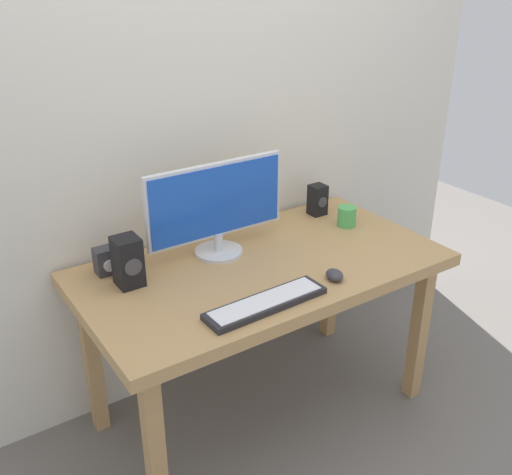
# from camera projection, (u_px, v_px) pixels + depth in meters

# --- Properties ---
(ground_plane) EXTENTS (6.00, 6.00, 0.00)m
(ground_plane) POSITION_uv_depth(u_px,v_px,m) (262.00, 408.00, 2.64)
(ground_plane) COLOR slate
(wall_back) EXTENTS (3.02, 0.04, 3.00)m
(wall_back) POSITION_uv_depth(u_px,v_px,m) (202.00, 47.00, 2.31)
(wall_back) COLOR silver
(wall_back) RESTS_ON ground_plane
(desk) EXTENTS (1.43, 0.77, 0.73)m
(desk) POSITION_uv_depth(u_px,v_px,m) (262.00, 281.00, 2.36)
(desk) COLOR tan
(desk) RESTS_ON ground_plane
(monitor) EXTENTS (0.60, 0.19, 0.38)m
(monitor) POSITION_uv_depth(u_px,v_px,m) (216.00, 206.00, 2.32)
(monitor) COLOR silver
(monitor) RESTS_ON desk
(keyboard_primary) EXTENTS (0.46, 0.13, 0.03)m
(keyboard_primary) POSITION_uv_depth(u_px,v_px,m) (266.00, 303.00, 2.04)
(keyboard_primary) COLOR #232328
(keyboard_primary) RESTS_ON desk
(mouse) EXTENTS (0.08, 0.10, 0.04)m
(mouse) POSITION_uv_depth(u_px,v_px,m) (335.00, 275.00, 2.20)
(mouse) COLOR #333338
(mouse) RESTS_ON desk
(speaker_right) EXTENTS (0.07, 0.07, 0.14)m
(speaker_right) POSITION_uv_depth(u_px,v_px,m) (318.00, 200.00, 2.74)
(speaker_right) COLOR black
(speaker_right) RESTS_ON desk
(speaker_left) EXTENTS (0.09, 0.10, 0.19)m
(speaker_left) POSITION_uv_depth(u_px,v_px,m) (128.00, 262.00, 2.14)
(speaker_left) COLOR black
(speaker_left) RESTS_ON desk
(audio_controller) EXTENTS (0.08, 0.08, 0.10)m
(audio_controller) POSITION_uv_depth(u_px,v_px,m) (106.00, 261.00, 2.23)
(audio_controller) COLOR #333338
(audio_controller) RESTS_ON desk
(coffee_mug) EXTENTS (0.08, 0.08, 0.09)m
(coffee_mug) POSITION_uv_depth(u_px,v_px,m) (347.00, 216.00, 2.63)
(coffee_mug) COLOR #4CB259
(coffee_mug) RESTS_ON desk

